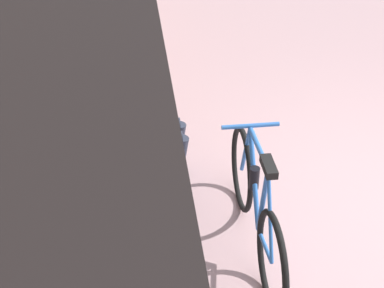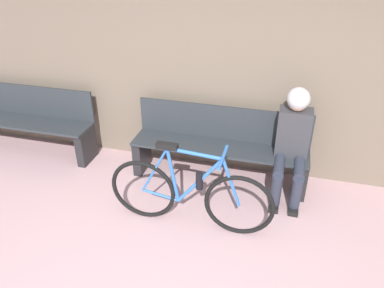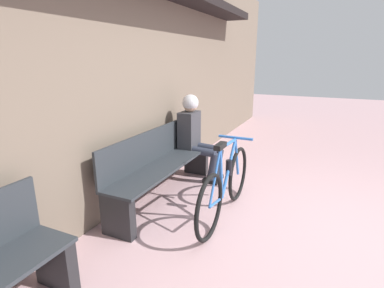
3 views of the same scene
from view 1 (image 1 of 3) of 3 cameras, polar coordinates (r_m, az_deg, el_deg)
name	(u,v)px [view 1 (image 1 of 3)]	position (r m, az deg, el deg)	size (l,w,h in m)	color
storefront_wall	(48,37)	(2.98, -15.12, 10.91)	(12.00, 0.56, 3.20)	#756656
park_bench_near	(126,200)	(3.69, -7.10, -5.94)	(1.98, 0.42, 0.86)	#2D3338
bicycle	(255,207)	(3.71, 6.79, -6.66)	(1.62, 0.40, 0.90)	black
person_seated	(136,105)	(4.16, -6.01, 4.14)	(0.34, 0.61, 1.22)	#2D3342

